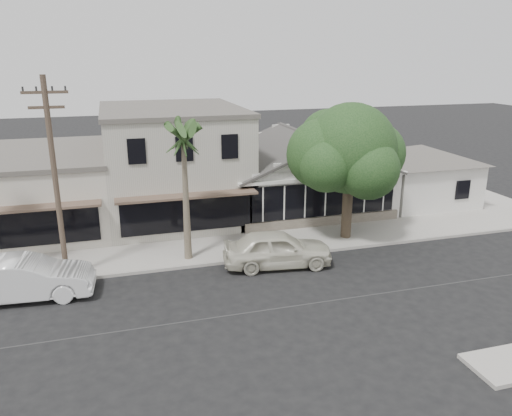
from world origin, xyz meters
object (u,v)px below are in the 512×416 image
object	(u,v)px
utility_pole	(55,177)
car_0	(278,249)
car_1	(25,279)
shade_tree	(347,151)

from	to	relation	value
utility_pole	car_0	world-z (taller)	utility_pole
car_1	shade_tree	distance (m)	16.54
car_0	car_1	bearing A→B (deg)	98.74
car_1	utility_pole	bearing A→B (deg)	-42.07
utility_pole	car_0	distance (m)	10.45
car_1	shade_tree	size ratio (longest dim) A/B	0.73
utility_pole	car_0	bearing A→B (deg)	-6.96
car_0	shade_tree	world-z (taller)	shade_tree
car_1	shade_tree	world-z (taller)	shade_tree
shade_tree	car_0	bearing A→B (deg)	-151.13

